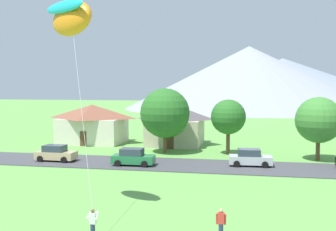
{
  "coord_description": "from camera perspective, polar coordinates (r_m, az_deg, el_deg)",
  "views": [
    {
      "loc": [
        3.61,
        -12.82,
        8.03
      ],
      "look_at": [
        -1.94,
        15.23,
        5.91
      ],
      "focal_mm": 43.19,
      "sensor_mm": 36.0,
      "label": 1
    }
  ],
  "objects": [
    {
      "name": "parked_car_silver_mid_west",
      "position": [
        41.1,
        11.5,
        -5.89
      ],
      "size": [
        4.28,
        2.24,
        1.68
      ],
      "color": "#B7BCC1",
      "rests_on": "road_strip"
    },
    {
      "name": "kite_flyer_with_kite",
      "position": [
        26.39,
        -13.52,
        13.05
      ],
      "size": [
        5.36,
        6.36,
        13.39
      ],
      "color": "navy",
      "rests_on": "ground"
    },
    {
      "name": "mountain_east_ridge",
      "position": [
        190.35,
        15.86,
        4.72
      ],
      "size": [
        110.23,
        110.23,
        20.36
      ],
      "primitive_type": "cone",
      "color": "gray",
      "rests_on": "ground"
    },
    {
      "name": "mountain_central_ridge",
      "position": [
        145.75,
        11.36,
        5.29
      ],
      "size": [
        87.46,
        87.46,
        21.86
      ],
      "primitive_type": "cone",
      "color": "#8E939E",
      "rests_on": "ground"
    },
    {
      "name": "house_right_center",
      "position": [
        57.69,
        -10.61,
        -1.05
      ],
      "size": [
        9.23,
        7.18,
        5.38
      ],
      "color": "beige",
      "rests_on": "ground"
    },
    {
      "name": "parked_car_green_east_end",
      "position": [
        40.76,
        -4.97,
        -5.9
      ],
      "size": [
        4.23,
        2.14,
        1.68
      ],
      "color": "#237042",
      "rests_on": "road_strip"
    },
    {
      "name": "tree_center",
      "position": [
        46.0,
        20.49,
        -0.61
      ],
      "size": [
        4.93,
        4.93,
        6.83
      ],
      "color": "brown",
      "rests_on": "ground"
    },
    {
      "name": "parked_car_tan_west_end",
      "position": [
        44.52,
        -15.57,
        -5.18
      ],
      "size": [
        4.23,
        2.14,
        1.68
      ],
      "color": "tan",
      "rests_on": "road_strip"
    },
    {
      "name": "house_leftmost",
      "position": [
        54.78,
        1.06,
        -1.24
      ],
      "size": [
        7.61,
        8.3,
        5.4
      ],
      "color": "beige",
      "rests_on": "ground"
    },
    {
      "name": "tree_near_left",
      "position": [
        48.02,
        -0.42,
        0.34
      ],
      "size": [
        5.92,
        5.92,
        7.73
      ],
      "color": "brown",
      "rests_on": "ground"
    },
    {
      "name": "tree_left_of_center",
      "position": [
        47.5,
        8.5,
        -0.22
      ],
      "size": [
        4.07,
        4.07,
        6.44
      ],
      "color": "brown",
      "rests_on": "ground"
    },
    {
      "name": "road_strip",
      "position": [
        40.7,
        5.94,
        -7.11
      ],
      "size": [
        160.0,
        6.96,
        0.08
      ],
      "primitive_type": "cube",
      "color": "#424247",
      "rests_on": "ground"
    },
    {
      "name": "watcher_person",
      "position": [
        21.86,
        7.49,
        -14.9
      ],
      "size": [
        0.56,
        0.24,
        1.68
      ],
      "color": "navy",
      "rests_on": "ground"
    }
  ]
}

